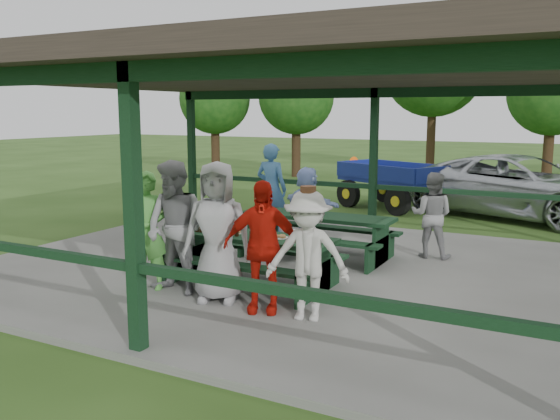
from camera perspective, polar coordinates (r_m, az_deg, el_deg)
The scene contains 20 objects.
ground at distance 9.75m, azimuth 1.48°, elevation -6.07°, with size 90.00×90.00×0.00m, color #2C4D18.
concrete_slab at distance 9.74m, azimuth 1.48°, elevation -5.79°, with size 10.00×8.00×0.10m, color slate.
pavilion_structure at distance 9.41m, azimuth 1.57°, elevation 12.85°, with size 10.60×8.60×3.24m.
picnic_table_near at distance 8.65m, azimuth -2.85°, elevation -4.19°, with size 2.53×1.39×0.75m.
picnic_table_far at distance 10.31m, azimuth 3.53°, elevation -1.93°, with size 2.68×1.39×0.75m.
table_setting at distance 8.62m, azimuth -3.00°, elevation -2.13°, with size 2.25×0.45×0.10m.
contestant_green at distance 8.60m, azimuth -12.59°, elevation -1.95°, with size 0.62×0.40×1.69m, color #4C9C3D.
contestant_grey_left at distance 8.27m, azimuth -10.04°, elevation -1.71°, with size 0.90×0.70×1.86m, color gray.
contestant_grey_mid at distance 7.88m, azimuth -6.03°, elevation -2.11°, with size 0.92×0.60×1.87m, color #9A999C.
contestant_red at distance 7.44m, azimuth -1.75°, elevation -3.54°, with size 0.98×0.41×1.68m, color red.
contestant_white_fedora at distance 7.16m, azimuth 2.68°, elevation -4.40°, with size 1.13×0.81×1.64m.
spectator_lblue at distance 11.25m, azimuth 2.63°, elevation 0.42°, with size 1.38×0.44×1.49m, color #96AFE8.
spectator_blue at distance 12.21m, azimuth -0.83°, elevation 2.05°, with size 0.68×0.45×1.87m, color teal.
spectator_grey at distance 10.56m, azimuth 14.40°, elevation -0.47°, with size 0.72×0.56×1.49m, color gray.
pickup_truck at distance 15.80m, azimuth 22.18°, elevation 2.09°, with size 2.57×5.57×1.55m, color silver.
farm_trailer at distance 16.34m, azimuth 10.65°, elevation 2.43°, with size 3.73×2.54×1.33m.
tree_far_left at distance 23.92m, azimuth 1.59°, elevation 10.82°, with size 3.01×3.01×4.70m.
tree_left at distance 25.93m, azimuth 14.59°, elevation 13.26°, with size 4.21×4.21×6.58m.
tree_mid at distance 23.38m, azimuth 24.75°, elevation 10.26°, with size 3.11×3.11×4.86m.
tree_edge_left at distance 25.30m, azimuth -6.31°, elevation 10.56°, with size 2.96×2.96×4.62m.
Camera 1 is at (4.14, -8.43, 2.61)m, focal length 38.00 mm.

